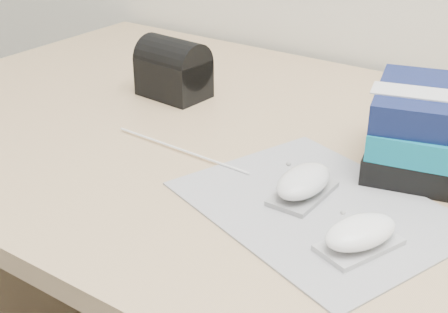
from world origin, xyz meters
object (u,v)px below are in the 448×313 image
Objects in this scene: desk at (357,281)px; pouch at (173,69)px; mouse_front at (360,234)px; mouse_rear at (303,183)px.

desk is 0.47m from pouch.
desk is 0.36m from mouse_front.
mouse_rear is at bearing -95.64° from desk.
desk is 13.19× the size of pouch.
pouch is (-0.35, 0.18, 0.03)m from mouse_rear.
pouch reaches higher than desk.
desk is at bearing 84.36° from mouse_rear.
mouse_front is (0.09, -0.24, 0.25)m from desk.
desk is 16.51× the size of mouse_rear.
mouse_front is at bearing -70.55° from desk.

